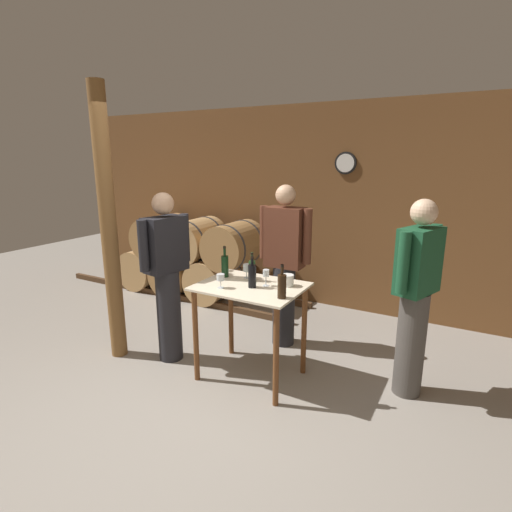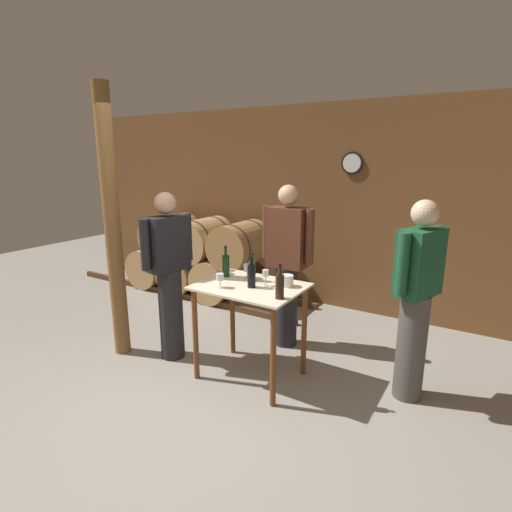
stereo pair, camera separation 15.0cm
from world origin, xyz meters
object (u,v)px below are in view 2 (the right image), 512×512
Objects in this scene: person_visitor_with_scarf at (287,263)px; ice_bucket at (287,281)px; wooden_post at (112,227)px; wine_glass_near_left at (220,277)px; wine_glass_near_center at (247,268)px; wine_bottle_far_left at (226,265)px; person_host at (416,298)px; person_visitor_bearded at (169,273)px; wine_bottle_center at (251,275)px; wine_bottle_right at (280,286)px; wine_bottle_left at (252,270)px; wine_glass_near_right at (266,274)px.

ice_bucket is at bearing -62.71° from person_visitor_with_scarf.
wooden_post reaches higher than wine_glass_near_left.
wine_glass_near_left is 0.94× the size of wine_glass_near_center.
wine_glass_near_center is 0.61m from person_visitor_with_scarf.
person_host reaches higher than wine_bottle_far_left.
wine_glass_near_left is 0.59m from ice_bucket.
person_visitor_with_scarf is (0.32, 0.66, -0.09)m from wine_bottle_far_left.
ice_bucket is 1.21m from person_visitor_bearded.
wine_bottle_center is at bearing 9.98° from wooden_post.
wine_bottle_far_left is at bearing 117.04° from wine_glass_near_left.
wine_bottle_center is 1.00× the size of wine_bottle_right.
person_host is at bearing 14.87° from wooden_post.
wooden_post is at bearing -165.49° from ice_bucket.
person_host is (1.29, 0.47, -0.11)m from wine_bottle_center.
wine_bottle_far_left is at bearing -115.53° from person_visitor_with_scarf.
wine_bottle_left is at bearing 120.20° from wine_bottle_center.
wine_glass_near_left is at bearing -157.75° from person_host.
wooden_post is at bearing -159.20° from person_visitor_bearded.
wine_glass_near_right is at bearing 8.50° from person_visitor_bearded.
wine_glass_near_right is (1.55, 0.35, -0.34)m from wooden_post.
ice_bucket is (1.72, 0.45, -0.40)m from wooden_post.
wine_glass_near_right is at bearing -21.09° from wine_bottle_left.
ice_bucket is at bearing 11.56° from person_visitor_bearded.
wine_glass_near_left is 0.07× the size of person_host.
wine_bottle_right reaches higher than ice_bucket.
person_host is (1.21, 0.38, -0.11)m from wine_glass_near_right.
wine_bottle_left is 0.16× the size of person_visitor_bearded.
wine_bottle_far_left reaches higher than wine_glass_near_center.
wine_glass_near_right is at bearing -77.79° from person_visitor_with_scarf.
person_host is 2.29m from person_visitor_bearded.
person_visitor_bearded reaches higher than wine_glass_near_left.
person_host is at bearing 13.40° from person_visitor_bearded.
wine_bottle_far_left is 2.01× the size of wine_glass_near_right.
wooden_post is 1.53m from wine_bottle_center.
wine_bottle_right is 1.12m from person_host.
wine_bottle_far_left is at bearing 158.68° from wine_bottle_center.
wine_glass_near_center is 0.08× the size of person_visitor_with_scarf.
person_visitor_with_scarf is at bearing 45.16° from person_visitor_bearded.
wine_bottle_far_left is at bearing -169.07° from person_host.
person_host is (1.39, 0.31, -0.11)m from wine_bottle_left.
person_visitor_with_scarf reaches higher than ice_bucket.
wine_bottle_right is 1.29m from person_visitor_bearded.
person_host reaches higher than ice_bucket.
wine_bottle_far_left is 0.41m from wine_bottle_center.
wine_bottle_center is at bearing 3.42° from person_visitor_bearded.
wine_bottle_far_left reaches higher than ice_bucket.
wine_bottle_far_left is 0.34m from wine_glass_near_left.
wine_glass_near_right is 0.20m from ice_bucket.
wine_bottle_far_left is at bearing -176.72° from ice_bucket.
person_visitor_bearded is (0.53, 0.20, -0.45)m from wooden_post.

